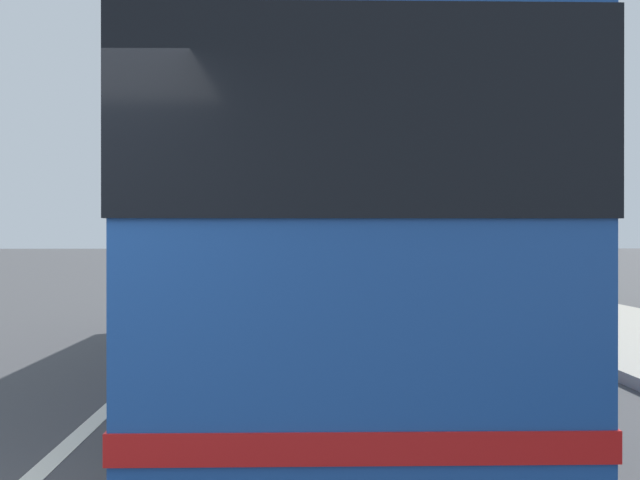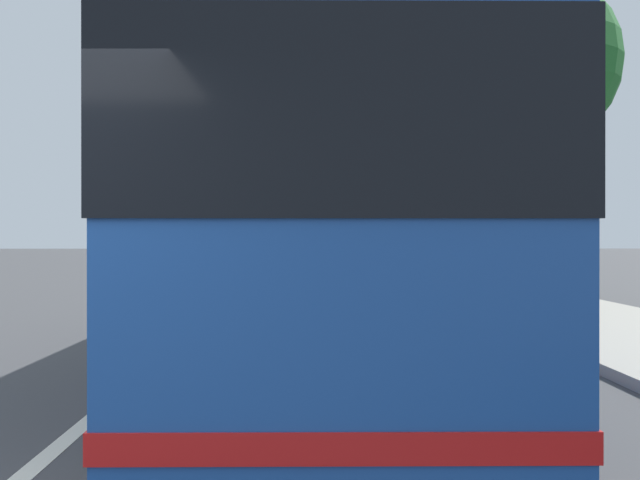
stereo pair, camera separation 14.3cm
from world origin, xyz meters
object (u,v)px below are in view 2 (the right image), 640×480
object	(u,v)px
coach_bus	(324,218)
car_far_distant	(298,261)
roadside_tree_mid_block	(531,64)
roadside_tree_far_block	(408,169)
car_oncoming	(317,254)

from	to	relation	value
coach_bus	car_far_distant	xyz separation A→B (m)	(21.60, 0.49, -1.16)
coach_bus	roadside_tree_mid_block	size ratio (longest dim) A/B	1.48
car_far_distant	roadside_tree_far_block	distance (m)	7.37
coach_bus	car_oncoming	size ratio (longest dim) A/B	2.55
car_far_distant	car_oncoming	world-z (taller)	car_oncoming
car_oncoming	roadside_tree_far_block	xyz separation A→B (m)	(-7.15, -4.02, 4.03)
roadside_tree_mid_block	roadside_tree_far_block	xyz separation A→B (m)	(17.21, 0.43, -0.82)
car_far_distant	roadside_tree_mid_block	size ratio (longest dim) A/B	0.57
car_oncoming	roadside_tree_far_block	world-z (taller)	roadside_tree_far_block
roadside_tree_far_block	car_oncoming	bearing A→B (deg)	29.33
car_far_distant	car_oncoming	size ratio (longest dim) A/B	0.98
roadside_tree_mid_block	coach_bus	bearing A→B (deg)	148.28
coach_bus	roadside_tree_mid_block	xyz separation A→B (m)	(7.97, -4.93, 3.73)
car_far_distant	car_oncoming	xyz separation A→B (m)	(10.74, -0.97, 0.04)
car_oncoming	roadside_tree_mid_block	size ratio (longest dim) A/B	0.58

